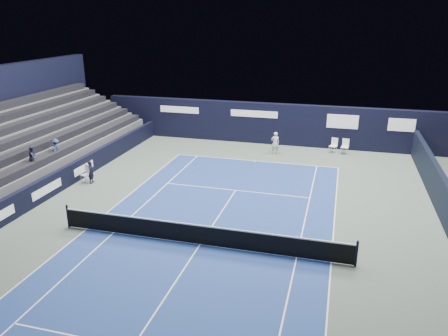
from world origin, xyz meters
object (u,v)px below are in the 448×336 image
at_px(line_judge_chair, 87,173).
at_px(tennis_player, 275,143).
at_px(tennis_net, 200,234).
at_px(folding_chair_back_a, 334,143).
at_px(folding_chair_back_b, 345,145).

xyz_separation_m(line_judge_chair, tennis_player, (9.76, 8.58, 0.20)).
bearing_deg(tennis_net, folding_chair_back_a, 71.77).
bearing_deg(folding_chair_back_a, line_judge_chair, -121.23).
xyz_separation_m(folding_chair_back_a, tennis_player, (-4.04, -1.43, 0.09)).
xyz_separation_m(folding_chair_back_a, line_judge_chair, (-13.80, -10.01, -0.11)).
bearing_deg(folding_chair_back_b, tennis_player, -153.00).
xyz_separation_m(folding_chair_back_b, tennis_player, (-4.80, -1.27, 0.18)).
height_order(line_judge_chair, tennis_net, tennis_net).
bearing_deg(folding_chair_back_b, folding_chair_back_a, -179.20).
bearing_deg(tennis_net, line_judge_chair, 148.52).
xyz_separation_m(folding_chair_back_b, tennis_net, (-5.82, -15.20, -0.11)).
relative_size(folding_chair_back_b, tennis_net, 0.08).
xyz_separation_m(folding_chair_back_a, tennis_net, (-5.06, -15.36, -0.20)).
distance_m(folding_chair_back_a, line_judge_chair, 17.04).
height_order(folding_chair_back_a, tennis_player, tennis_player).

